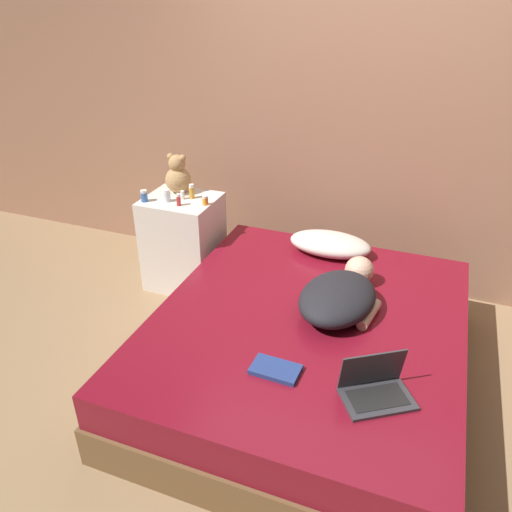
% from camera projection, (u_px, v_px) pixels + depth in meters
% --- Properties ---
extents(ground_plane, '(12.00, 12.00, 0.00)m').
position_uv_depth(ground_plane, '(305.00, 376.00, 2.98)').
color(ground_plane, '#937551').
extents(wall_back, '(8.00, 0.06, 2.60)m').
position_uv_depth(wall_back, '(365.00, 111.00, 3.39)').
color(wall_back, '#996B51').
rests_on(wall_back, ground_plane).
extents(bed, '(1.69, 1.98, 0.44)m').
position_uv_depth(bed, '(307.00, 348.00, 2.88)').
color(bed, brown).
rests_on(bed, ground_plane).
extents(nightstand, '(0.51, 0.45, 0.71)m').
position_uv_depth(nightstand, '(184.00, 242.00, 3.75)').
color(nightstand, silver).
rests_on(nightstand, ground_plane).
extents(pillow, '(0.55, 0.31, 0.14)m').
position_uv_depth(pillow, '(330.00, 244.00, 3.39)').
color(pillow, beige).
rests_on(pillow, bed).
extents(person_lying, '(0.48, 0.75, 0.19)m').
position_uv_depth(person_lying, '(341.00, 295.00, 2.80)').
color(person_lying, black).
rests_on(person_lying, bed).
extents(laptop, '(0.37, 0.34, 0.21)m').
position_uv_depth(laptop, '(375.00, 387.00, 2.22)').
color(laptop, '#333338').
rests_on(laptop, bed).
extents(teddy_bear, '(0.19, 0.19, 0.29)m').
position_uv_depth(teddy_bear, '(178.00, 176.00, 3.62)').
color(teddy_bear, tan).
rests_on(teddy_bear, nightstand).
extents(bottle_orange, '(0.04, 0.04, 0.07)m').
position_uv_depth(bottle_orange, '(205.00, 200.00, 3.46)').
color(bottle_orange, orange).
rests_on(bottle_orange, nightstand).
extents(bottle_clear, '(0.05, 0.05, 0.09)m').
position_uv_depth(bottle_clear, '(167.00, 196.00, 3.51)').
color(bottle_clear, silver).
rests_on(bottle_clear, nightstand).
extents(bottle_blue, '(0.05, 0.05, 0.08)m').
position_uv_depth(bottle_blue, '(144.00, 196.00, 3.51)').
color(bottle_blue, '#3866B2').
rests_on(bottle_blue, nightstand).
extents(bottle_red, '(0.03, 0.03, 0.09)m').
position_uv_depth(bottle_red, '(179.00, 200.00, 3.44)').
color(bottle_red, '#B72D2D').
rests_on(bottle_red, nightstand).
extents(bottle_white, '(0.03, 0.03, 0.06)m').
position_uv_depth(bottle_white, '(182.00, 195.00, 3.55)').
color(bottle_white, white).
rests_on(bottle_white, nightstand).
extents(bottle_amber, '(0.04, 0.04, 0.10)m').
position_uv_depth(bottle_amber, '(192.00, 191.00, 3.55)').
color(bottle_amber, gold).
rests_on(bottle_amber, nightstand).
extents(book, '(0.24, 0.15, 0.02)m').
position_uv_depth(book, '(275.00, 369.00, 2.38)').
color(book, navy).
rests_on(book, bed).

